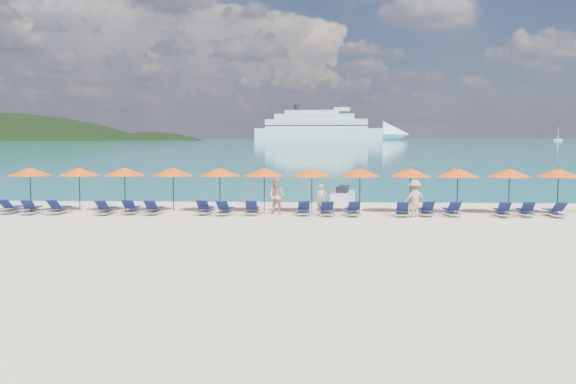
{
  "coord_description": "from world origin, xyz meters",
  "views": [
    {
      "loc": [
        1.35,
        -26.86,
        3.81
      ],
      "look_at": [
        0.0,
        3.0,
        1.2
      ],
      "focal_mm": 40.0,
      "sensor_mm": 36.0,
      "label": 1
    }
  ],
  "objects": [
    {
      "name": "umbrella_9",
      "position": [
        8.3,
        5.03,
        2.02
      ],
      "size": [
        2.1,
        2.1,
        2.28
      ],
      "color": "black",
      "rests_on": "ground"
    },
    {
      "name": "headland_small",
      "position": [
        -150.0,
        560.0,
        -35.0
      ],
      "size": [
        162.0,
        126.0,
        85.5
      ],
      "color": "black",
      "rests_on": "ground"
    },
    {
      "name": "ground",
      "position": [
        0.0,
        0.0,
        0.0
      ],
      "size": [
        1400.0,
        1400.0,
        0.0
      ],
      "primitive_type": "plane",
      "color": "beige"
    },
    {
      "name": "lounger_0",
      "position": [
        -13.72,
        3.96,
        0.24
      ],
      "size": [
        0.77,
        1.75,
        0.66
      ],
      "rotation": [
        0.0,
        0.0,
        -0.09
      ],
      "color": "silver",
      "rests_on": "ground"
    },
    {
      "name": "lounger_1",
      "position": [
        -12.62,
        3.78,
        0.24
      ],
      "size": [
        0.77,
        1.75,
        0.66
      ],
      "rotation": [
        0.0,
        0.0,
        0.09
      ],
      "color": "silver",
      "rests_on": "ground"
    },
    {
      "name": "lounger_10",
      "position": [
        1.82,
        3.81,
        0.24
      ],
      "size": [
        0.73,
        1.74,
        0.66
      ],
      "rotation": [
        0.0,
        0.0,
        0.06
      ],
      "color": "silver",
      "rests_on": "ground"
    },
    {
      "name": "lounger_5",
      "position": [
        -6.59,
        3.9,
        0.24
      ],
      "size": [
        0.73,
        1.74,
        0.66
      ],
      "rotation": [
        0.0,
        0.0,
        -0.07
      ],
      "color": "silver",
      "rests_on": "ground"
    },
    {
      "name": "umbrella_10",
      "position": [
        10.81,
        5.01,
        2.02
      ],
      "size": [
        2.1,
        2.1,
        2.28
      ],
      "color": "black",
      "rests_on": "ground"
    },
    {
      "name": "umbrella_4",
      "position": [
        -3.54,
        5.13,
        2.02
      ],
      "size": [
        2.1,
        2.1,
        2.28
      ],
      "color": "black",
      "rests_on": "ground"
    },
    {
      "name": "lounger_11",
      "position": [
        3.05,
        3.77,
        0.24
      ],
      "size": [
        0.78,
        1.75,
        0.66
      ],
      "rotation": [
        0.0,
        0.0,
        0.1
      ],
      "color": "silver",
      "rests_on": "ground"
    },
    {
      "name": "umbrella_2",
      "position": [
        -8.42,
        5.24,
        2.02
      ],
      "size": [
        2.1,
        2.1,
        2.28
      ],
      "color": "black",
      "rests_on": "ground"
    },
    {
      "name": "lounger_12",
      "position": [
        5.43,
        3.72,
        0.24
      ],
      "size": [
        0.78,
        1.75,
        0.66
      ],
      "rotation": [
        0.0,
        0.0,
        -0.09
      ],
      "color": "silver",
      "rests_on": "ground"
    },
    {
      "name": "lounger_4",
      "position": [
        -7.74,
        4.05,
        0.24
      ],
      "size": [
        0.64,
        1.71,
        0.66
      ],
      "rotation": [
        0.0,
        0.0,
        0.01
      ],
      "color": "silver",
      "rests_on": "ground"
    },
    {
      "name": "lounger_3",
      "position": [
        -8.92,
        3.73,
        0.24
      ],
      "size": [
        0.7,
        1.73,
        0.66
      ],
      "rotation": [
        0.0,
        0.0,
        -0.05
      ],
      "color": "silver",
      "rests_on": "ground"
    },
    {
      "name": "lounger_14",
      "position": [
        7.8,
        3.93,
        0.24
      ],
      "size": [
        0.72,
        1.73,
        0.66
      ],
      "rotation": [
        0.0,
        0.0,
        0.06
      ],
      "color": "silver",
      "rests_on": "ground"
    },
    {
      "name": "umbrella_5",
      "position": [
        -1.3,
        5.15,
        2.02
      ],
      "size": [
        2.1,
        2.1,
        2.28
      ],
      "color": "black",
      "rests_on": "ground"
    },
    {
      "name": "lounger_6",
      "position": [
        -4.09,
        4.07,
        0.24
      ],
      "size": [
        0.74,
        1.74,
        0.66
      ],
      "rotation": [
        0.0,
        0.0,
        -0.07
      ],
      "color": "silver",
      "rests_on": "ground"
    },
    {
      "name": "lounger_16",
      "position": [
        11.29,
        3.95,
        0.24
      ],
      "size": [
        0.77,
        1.75,
        0.66
      ],
      "rotation": [
        0.0,
        0.0,
        -0.09
      ],
      "color": "silver",
      "rests_on": "ground"
    },
    {
      "name": "beachgoer_b",
      "position": [
        -0.59,
        4.12,
        0.88
      ],
      "size": [
        0.97,
        0.75,
        1.77
      ],
      "primitive_type": "imported",
      "rotation": [
        0.0,
        0.0,
        -0.34
      ],
      "color": "tan",
      "rests_on": "ground"
    },
    {
      "name": "umbrella_7",
      "position": [
        3.5,
        5.2,
        2.02
      ],
      "size": [
        2.1,
        2.1,
        2.28
      ],
      "color": "black",
      "rests_on": "ground"
    },
    {
      "name": "umbrella_0",
      "position": [
        -13.24,
        5.03,
        2.02
      ],
      "size": [
        2.1,
        2.1,
        2.28
      ],
      "color": "black",
      "rests_on": "ground"
    },
    {
      "name": "beachgoer_a",
      "position": [
        1.58,
        4.18,
        0.74
      ],
      "size": [
        0.64,
        0.55,
        1.49
      ],
      "primitive_type": "imported",
      "rotation": [
        0.0,
        0.0,
        0.44
      ],
      "color": "tan",
      "rests_on": "ground"
    },
    {
      "name": "lounger_8",
      "position": [
        -1.78,
        3.98,
        0.24
      ],
      "size": [
        0.64,
        1.71,
        0.66
      ],
      "rotation": [
        0.0,
        0.0,
        0.01
      ],
      "color": "silver",
      "rests_on": "ground"
    },
    {
      "name": "umbrella_6",
      "position": [
        1.1,
        5.11,
        2.02
      ],
      "size": [
        2.1,
        2.1,
        2.28
      ],
      "color": "black",
      "rests_on": "ground"
    },
    {
      "name": "jetski",
      "position": [
        2.82,
        9.26,
        0.4
      ],
      "size": [
        1.53,
        2.9,
        0.98
      ],
      "rotation": [
        0.0,
        0.0,
        -0.19
      ],
      "color": "silver",
      "rests_on": "ground"
    },
    {
      "name": "beachgoer_c",
      "position": [
        5.97,
        3.44,
        0.88
      ],
      "size": [
        1.23,
        0.79,
        1.75
      ],
      "primitive_type": "imported",
      "rotation": [
        0.0,
        0.0,
        3.39
      ],
      "color": "tan",
      "rests_on": "ground"
    },
    {
      "name": "sea",
      "position": [
        0.0,
        660.0,
        0.01
      ],
      "size": [
        1600.0,
        1300.0,
        0.01
      ],
      "primitive_type": "cube",
      "color": "#1FA9B2",
      "rests_on": "ground"
    },
    {
      "name": "umbrella_3",
      "position": [
        -5.94,
        5.26,
        2.02
      ],
      "size": [
        2.1,
        2.1,
        2.28
      ],
      "color": "black",
      "rests_on": "ground"
    },
    {
      "name": "lounger_13",
      "position": [
        6.6,
        3.96,
        0.24
      ],
      "size": [
        0.63,
        1.7,
        0.66
      ],
      "rotation": [
        0.0,
        0.0,
        0.01
      ],
      "color": "silver",
      "rests_on": "ground"
    },
    {
      "name": "lounger_17",
      "position": [
        12.61,
        3.82,
        0.24
      ],
      "size": [
        0.74,
        1.74,
        0.66
      ],
      "rotation": [
        0.0,
        0.0,
        0.07
      ],
      "color": "silver",
      "rests_on": "ground"
    },
    {
      "name": "lounger_2",
      "position": [
        -11.32,
        3.91,
        0.24
      ],
      "size": [
        0.74,
        1.74,
        0.66
      ],
      "rotation": [
        0.0,
        0.0,
        -0.07
      ],
      "color": "silver",
      "rests_on": "ground"
    },
    {
      "name": "lounger_15",
      "position": [
        10.15,
        3.85,
        0.24
      ],
      "size": [
        0.73,
        1.74,
        0.66
      ],
      "rotation": [
        0.0,
        0.0,
        -0.06
      ],
      "color": "silver",
      "rests_on": "ground"
    },
    {
      "name": "umbrella_8",
      "position": [
        6.0,
        5.16,
        2.02
      ],
      "size": [
        2.1,
        2.1,
        2.28
      ],
      "color": "black",
      "rests_on": "ground"
    },
    {
      "name": "sailboat_near",
      "position": [
        192.72,
        493.19,
        1.15
      ],
      "size": [
        6.13,
        2.04,
        11.24
      ],
      "color": "white",
      "rests_on": "ground"
    },
    {
      "name": "lounger_9",
      "position": [
        0.71,
        3.98,
        0.24
      ],
      "size": [
        0.71,
        1.73,
        0.66
      ],
      "rotation": [
        0.0,
        0.0,
        0.05
      ],
      "color": "silver",
      "rests_on": "ground"
    },
    {
      "name": "umbrella_1",
      "position": [
        -10.73,
        5.11,
        2.02
      ],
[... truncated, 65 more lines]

